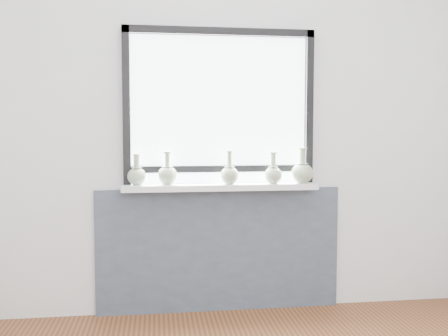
{
  "coord_description": "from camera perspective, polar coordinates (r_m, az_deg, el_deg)",
  "views": [
    {
      "loc": [
        -0.43,
        -1.62,
        1.25
      ],
      "look_at": [
        0.0,
        1.55,
        1.02
      ],
      "focal_mm": 40.0,
      "sensor_mm": 36.0,
      "label": 1
    }
  ],
  "objects": [
    {
      "name": "back_wall",
      "position": [
        3.46,
        -0.58,
        4.94
      ],
      "size": [
        3.6,
        0.02,
        2.6
      ],
      "primitive_type": "cube",
      "color": "silver",
      "rests_on": "ground"
    },
    {
      "name": "vase_d",
      "position": [
        3.41,
        5.63,
        -0.63
      ],
      "size": [
        0.12,
        0.12,
        0.22
      ],
      "rotation": [
        0.0,
        0.0,
        0.05
      ],
      "color": "#9EB590",
      "rests_on": "windowsill"
    },
    {
      "name": "window",
      "position": [
        3.43,
        -0.51,
        7.31
      ],
      "size": [
        1.3,
        0.06,
        1.05
      ],
      "color": "black",
      "rests_on": "windowsill"
    },
    {
      "name": "windowsill",
      "position": [
        3.38,
        -0.37,
        -2.18
      ],
      "size": [
        1.32,
        0.18,
        0.04
      ],
      "primitive_type": "cube",
      "color": "white",
      "rests_on": "apron_panel"
    },
    {
      "name": "vase_e",
      "position": [
        3.46,
        8.92,
        -0.42
      ],
      "size": [
        0.15,
        0.15,
        0.24
      ],
      "rotation": [
        0.0,
        0.0,
        0.11
      ],
      "color": "#9EB590",
      "rests_on": "windowsill"
    },
    {
      "name": "vase_c",
      "position": [
        3.35,
        0.62,
        -0.7
      ],
      "size": [
        0.13,
        0.13,
        0.23
      ],
      "rotation": [
        0.0,
        0.0,
        -0.28
      ],
      "color": "#9EB590",
      "rests_on": "windowsill"
    },
    {
      "name": "vase_a",
      "position": [
        3.35,
        -9.92,
        -0.78
      ],
      "size": [
        0.13,
        0.13,
        0.21
      ],
      "rotation": [
        0.0,
        0.0,
        -0.21
      ],
      "color": "#9EB590",
      "rests_on": "windowsill"
    },
    {
      "name": "vase_b",
      "position": [
        3.35,
        -6.49,
        -0.69
      ],
      "size": [
        0.13,
        0.13,
        0.22
      ],
      "rotation": [
        0.0,
        0.0,
        -0.03
      ],
      "color": "#9EB590",
      "rests_on": "windowsill"
    },
    {
      "name": "apron_panel",
      "position": [
        3.53,
        -0.51,
        -9.34
      ],
      "size": [
        1.7,
        0.03,
        0.86
      ],
      "primitive_type": "cube",
      "color": "#465061",
      "rests_on": "ground"
    }
  ]
}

